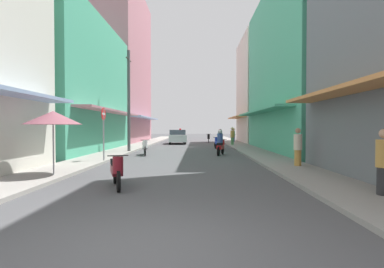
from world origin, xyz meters
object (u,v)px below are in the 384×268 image
pedestrian_foreground (232,135)px  street_sign_no_entry (104,127)px  motorbike_silver (181,136)px  vendor_umbrella (53,118)px  motorbike_white (145,147)px  parked_car (177,137)px  pedestrian_far (298,148)px  motorbike_red (221,144)px  pedestrian_crossing (233,135)px  utility_pole (129,101)px  motorbike_blue (219,140)px  motorbike_maroon (117,170)px  motorbike_black (209,138)px  pedestrian_midway (384,165)px

pedestrian_foreground → street_sign_no_entry: bearing=-120.7°
motorbike_silver → vendor_umbrella: size_ratio=0.79×
motorbike_white → motorbike_silver: bearing=86.3°
parked_car → pedestrian_foreground: bearing=-32.1°
pedestrian_far → vendor_umbrella: bearing=-164.9°
motorbike_silver → motorbike_red: bearing=-79.0°
pedestrian_crossing → utility_pole: bearing=-124.2°
pedestrian_foreground → motorbike_silver: bearing=121.2°
pedestrian_foreground → utility_pole: utility_pole is taller
motorbike_silver → motorbike_white: bearing=-93.7°
street_sign_no_entry → motorbike_blue: bearing=54.5°
motorbike_red → parked_car: (-3.49, 12.43, 0.04)m
motorbike_maroon → motorbike_blue: 14.99m
motorbike_blue → motorbike_white: bearing=-135.6°
motorbike_black → pedestrian_far: bearing=-82.4°
motorbike_white → street_sign_no_entry: size_ratio=0.68×
motorbike_white → motorbike_blue: bearing=44.4°
pedestrian_far → pedestrian_foreground: bearing=93.6°
pedestrian_crossing → utility_pole: size_ratio=0.24×
motorbike_maroon → motorbike_black: (3.57, 25.39, 0.00)m
parked_car → pedestrian_foreground: pedestrian_foreground is taller
motorbike_red → pedestrian_far: 6.35m
motorbike_white → vendor_umbrella: 8.41m
pedestrian_midway → motorbike_white: bearing=124.7°
motorbike_blue → motorbike_black: motorbike_blue is taller
motorbike_white → pedestrian_midway: size_ratio=1.07×
vendor_umbrella → motorbike_blue: bearing=63.2°
motorbike_red → utility_pole: utility_pole is taller
motorbike_maroon → parked_car: size_ratio=0.41×
vendor_umbrella → motorbike_black: bearing=75.6°
pedestrian_far → street_sign_no_entry: size_ratio=0.63×
motorbike_red → vendor_umbrella: vendor_umbrella is taller
motorbike_black → motorbike_white: bearing=-106.0°
motorbike_black → motorbike_silver: bearing=147.8°
pedestrian_far → utility_pole: size_ratio=0.24×
pedestrian_foreground → utility_pole: size_ratio=0.25×
street_sign_no_entry → motorbike_black: bearing=73.5°
motorbike_blue → parked_car: size_ratio=0.41×
motorbike_black → street_sign_no_entry: 20.49m
motorbike_blue → utility_pole: 7.55m
motorbike_white → motorbike_black: same height
utility_pole → pedestrian_foreground: bearing=43.5°
motorbike_maroon → pedestrian_midway: 6.76m
motorbike_maroon → motorbike_blue: bearing=74.6°
motorbike_maroon → pedestrian_foreground: (5.50, 18.79, 0.47)m
motorbike_blue → pedestrian_far: 10.78m
motorbike_white → pedestrian_foreground: size_ratio=1.03×
pedestrian_foreground → vendor_umbrella: size_ratio=0.77×
pedestrian_far → pedestrian_midway: size_ratio=1.00×
utility_pole → street_sign_no_entry: size_ratio=2.58×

